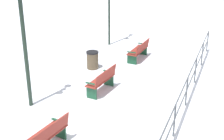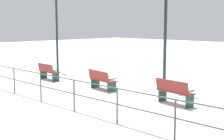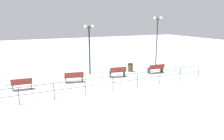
{
  "view_description": "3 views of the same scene",
  "coord_description": "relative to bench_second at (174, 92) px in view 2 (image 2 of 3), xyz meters",
  "views": [
    {
      "loc": [
        -4.39,
        8.26,
        5.51
      ],
      "look_at": [
        -0.64,
        -1.22,
        1.27
      ],
      "focal_mm": 52.68,
      "sensor_mm": 36.0,
      "label": 1
    },
    {
      "loc": [
        -9.84,
        -8.62,
        2.93
      ],
      "look_at": [
        -1.81,
        -0.56,
        1.33
      ],
      "focal_mm": 52.97,
      "sensor_mm": 36.0,
      "label": 2
    },
    {
      "loc": [
        -16.21,
        6.22,
        4.94
      ],
      "look_at": [
        -1.25,
        -0.78,
        1.02
      ],
      "focal_mm": 34.78,
      "sensor_mm": 36.0,
      "label": 3
    }
  ],
  "objects": [
    {
      "name": "waterfront_railing",
      "position": [
        -3.09,
        1.91,
        0.24
      ],
      "size": [
        0.05,
        16.28,
        1.08
      ],
      "color": "#4C5156",
      "rests_on": "ground"
    },
    {
      "name": "ground_plane",
      "position": [
        -0.02,
        1.91,
        -0.49
      ],
      "size": [
        80.0,
        80.0,
        0.0
      ],
      "primitive_type": "plane",
      "color": "white",
      "rests_on": "ground"
    },
    {
      "name": "lamppost_far",
      "position": [
        1.91,
        9.83,
        2.79
      ],
      "size": [
        0.31,
        1.03,
        4.65
      ],
      "color": "#1E2D23",
      "rests_on": "ground"
    },
    {
      "name": "bench_second",
      "position": [
        0.0,
        0.0,
        0.0
      ],
      "size": [
        0.68,
        1.53,
        0.93
      ],
      "rotation": [
        0.0,
        0.0,
        -0.11
      ],
      "color": "maroon",
      "rests_on": "ground"
    },
    {
      "name": "lamppost_middle",
      "position": [
        1.91,
        1.85,
        2.5
      ],
      "size": [
        0.28,
        0.91,
        4.44
      ],
      "color": "#1E2D23",
      "rests_on": "ground"
    },
    {
      "name": "bench_third",
      "position": [
        0.0,
        3.85,
        -0.03
      ],
      "size": [
        0.78,
        1.57,
        0.89
      ],
      "rotation": [
        0.0,
        0.0,
        -0.15
      ],
      "color": "maroon",
      "rests_on": "ground"
    },
    {
      "name": "bench_fourth",
      "position": [
        -0.23,
        7.69,
        -0.03
      ],
      "size": [
        0.59,
        1.45,
        0.87
      ],
      "rotation": [
        0.0,
        0.0,
        -0.06
      ],
      "color": "maroon",
      "rests_on": "ground"
    }
  ]
}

